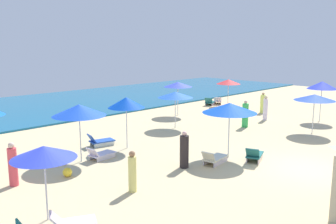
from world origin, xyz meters
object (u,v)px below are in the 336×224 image
object	(u,v)px
umbrella_6	(126,103)
umbrella_8	(79,110)
beach_ball_1	(67,172)
umbrella_4	(230,108)
beach_ball_0	(216,111)
lounge_chair_3_0	(210,102)
beachgoer_5	(184,151)
lounge_chair_4_1	(214,158)
umbrella_1	(315,97)
beachgoer_3	(265,109)
beachgoer_4	(245,115)
umbrella_2	(44,152)
umbrella_7	(175,95)
umbrella_0	(178,84)
beachgoer_2	(263,104)
lounge_chair_2_0	(72,223)
lounge_chair_8_0	(101,154)
umbrella_9	(322,85)
lounge_chair_3_1	(218,101)
beachgoer_0	(132,172)
beachgoer_1	(13,165)
lounge_chair_4_0	(254,155)
lounge_chair_6_0	(100,141)
umbrella_3	(228,82)

from	to	relation	value
umbrella_6	umbrella_8	distance (m)	2.85
umbrella_8	beach_ball_1	bearing A→B (deg)	-137.94
umbrella_4	beach_ball_0	bearing A→B (deg)	40.70
lounge_chair_3_0	beachgoer_5	size ratio (longest dim) A/B	1.00
lounge_chair_4_1	beachgoer_5	xyz separation A→B (m)	(-1.31, 0.61, 0.49)
umbrella_1	beachgoer_3	distance (m)	4.42
umbrella_8	umbrella_6	bearing A→B (deg)	5.17
umbrella_4	beachgoer_4	bearing A→B (deg)	26.71
beach_ball_0	beachgoer_5	bearing A→B (deg)	-148.37
umbrella_2	umbrella_7	bearing A→B (deg)	26.71
umbrella_0	beach_ball_1	size ratio (longest dim) A/B	6.68
umbrella_4	umbrella_6	size ratio (longest dim) A/B	0.99
umbrella_2	beachgoer_2	world-z (taller)	umbrella_2
lounge_chair_2_0	lounge_chair_3_0	world-z (taller)	lounge_chair_3_0
lounge_chair_2_0	umbrella_2	bearing A→B (deg)	34.32
umbrella_0	beachgoer_4	size ratio (longest dim) A/B	1.45
lounge_chair_8_0	lounge_chair_4_1	bearing A→B (deg)	-148.24
umbrella_4	umbrella_9	xyz separation A→B (m)	(11.21, 0.41, 0.13)
umbrella_7	lounge_chair_3_1	bearing A→B (deg)	22.24
umbrella_2	beach_ball_0	size ratio (longest dim) A/B	6.07
umbrella_0	beach_ball_0	world-z (taller)	umbrella_0
umbrella_0	lounge_chair_3_0	world-z (taller)	umbrella_0
umbrella_0	beachgoer_3	distance (m)	6.46
umbrella_9	beach_ball_0	world-z (taller)	umbrella_9
beachgoer_0	lounge_chair_4_1	bearing A→B (deg)	-158.47
umbrella_4	beachgoer_1	distance (m)	9.35
lounge_chair_3_1	umbrella_4	size ratio (longest dim) A/B	0.61
lounge_chair_4_0	beachgoer_5	world-z (taller)	beachgoer_5
lounge_chair_2_0	beachgoer_0	bearing A→B (deg)	-45.53
lounge_chair_6_0	umbrella_9	world-z (taller)	umbrella_9
lounge_chair_4_0	beachgoer_3	world-z (taller)	beachgoer_3
umbrella_0	umbrella_9	world-z (taller)	umbrella_9
umbrella_1	beach_ball_1	bearing A→B (deg)	164.96
umbrella_0	beachgoer_1	size ratio (longest dim) A/B	1.49
lounge_chair_3_0	umbrella_6	xyz separation A→B (m)	(-13.54, -5.41, 2.09)
umbrella_6	beachgoer_1	bearing A→B (deg)	-171.16
lounge_chair_4_1	umbrella_6	bearing A→B (deg)	6.35
beachgoer_5	beach_ball_0	bearing A→B (deg)	-19.97
umbrella_9	beachgoer_4	bearing A→B (deg)	153.73
lounge_chair_8_0	beachgoer_0	bearing A→B (deg)	155.41
umbrella_1	umbrella_2	distance (m)	16.33
beach_ball_0	umbrella_3	bearing A→B (deg)	22.33
umbrella_0	beachgoer_3	world-z (taller)	umbrella_0
umbrella_4	lounge_chair_4_1	size ratio (longest dim) A/B	1.75
umbrella_6	beachgoer_5	bearing A→B (deg)	-92.20
lounge_chair_2_0	beachgoer_3	xyz separation A→B (m)	(17.55, 4.17, 0.57)
umbrella_3	beachgoer_2	world-z (taller)	umbrella_3
lounge_chair_3_1	beachgoer_1	xyz separation A→B (m)	(-20.68, -6.29, 0.53)
beachgoer_4	lounge_chair_4_0	bearing A→B (deg)	106.26
umbrella_3	lounge_chair_3_1	world-z (taller)	umbrella_3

